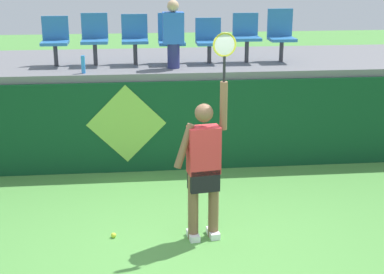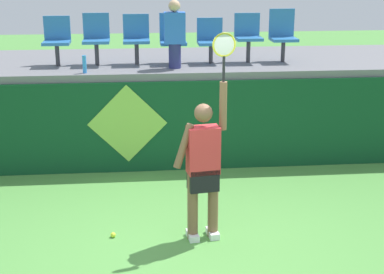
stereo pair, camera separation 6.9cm
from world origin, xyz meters
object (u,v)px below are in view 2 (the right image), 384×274
Objects in this scene: stadium_chair_5 at (248,34)px; tennis_player at (204,165)px; stadium_chair_1 at (96,36)px; stadium_chair_2 at (136,36)px; water_bottle at (84,64)px; stadium_chair_3 at (173,37)px; stadium_chair_4 at (210,39)px; tennis_ball at (113,235)px; stadium_chair_6 at (283,33)px; spectator_0 at (175,33)px; stadium_chair_0 at (57,38)px.

tennis_player is at bearing -108.83° from stadium_chair_5.
stadium_chair_1 is at bearing 179.90° from stadium_chair_5.
tennis_player is at bearing -77.13° from stadium_chair_2.
water_bottle is 0.33× the size of stadium_chair_1.
tennis_player reaches higher than stadium_chair_3.
stadium_chair_3 is (1.44, 0.75, 0.31)m from water_bottle.
stadium_chair_3 reaches higher than water_bottle.
water_bottle is 2.23m from stadium_chair_4.
tennis_player is 1.47m from tennis_ball.
stadium_chair_6 is (0.61, 0.01, 0.01)m from stadium_chair_5.
stadium_chair_1 is 1.37m from spectator_0.
stadium_chair_2 is 1.91m from stadium_chair_5.
tennis_ball is at bearing -106.73° from stadium_chair_3.
tennis_player reaches higher than stadium_chair_5.
stadium_chair_4 is at bearing -0.10° from stadium_chair_2.
water_bottle is 0.34× the size of stadium_chair_2.
stadium_chair_3 is (1.29, 0.00, -0.03)m from stadium_chair_1.
spectator_0 reaches higher than tennis_player.
stadium_chair_2 is at bearing -179.44° from stadium_chair_3.
spectator_0 is at bearing -13.22° from stadium_chair_0.
tennis_player is at bearing -5.26° from tennis_ball.
stadium_chair_4 is (1.62, 3.25, 1.98)m from tennis_ball.
stadium_chair_4 is (2.58, -0.00, -0.04)m from stadium_chair_0.
stadium_chair_2 reaches higher than stadium_chair_4.
tennis_ball is at bearing -109.32° from spectator_0.
stadium_chair_3 is 0.48m from spectator_0.
stadium_chair_6 is (2.88, 3.26, 2.06)m from tennis_ball.
stadium_chair_3 is (1.94, 0.01, -0.00)m from stadium_chair_0.
stadium_chair_3 reaches higher than stadium_chair_2.
stadium_chair_1 reaches higher than stadium_chair_0.
tennis_player is 3.00× the size of stadium_chair_1.
tennis_player reaches higher than stadium_chair_0.
water_bottle is 0.25× the size of spectator_0.
stadium_chair_6 reaches higher than stadium_chair_4.
stadium_chair_0 is 0.98× the size of stadium_chair_2.
stadium_chair_3 is 0.94× the size of stadium_chair_6.
stadium_chair_6 is at bearing 0.10° from stadium_chair_1.
spectator_0 reaches higher than stadium_chair_3.
stadium_chair_1 reaches higher than stadium_chair_2.
stadium_chair_2 is (-0.77, 3.35, 1.09)m from tennis_player.
stadium_chair_0 is at bearing 179.97° from stadium_chair_5.
spectator_0 reaches higher than stadium_chair_5.
stadium_chair_5 is 1.37m from spectator_0.
stadium_chair_1 is at bearing -179.81° from stadium_chair_3.
spectator_0 is (0.00, -0.46, 0.12)m from stadium_chair_3.
stadium_chair_3 reaches higher than stadium_chair_0.
stadium_chair_2 is at bearing 42.19° from water_bottle.
stadium_chair_5 is 0.93× the size of stadium_chair_6.
stadium_chair_1 reaches higher than tennis_ball.
water_bottle is 0.31× the size of stadium_chair_6.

